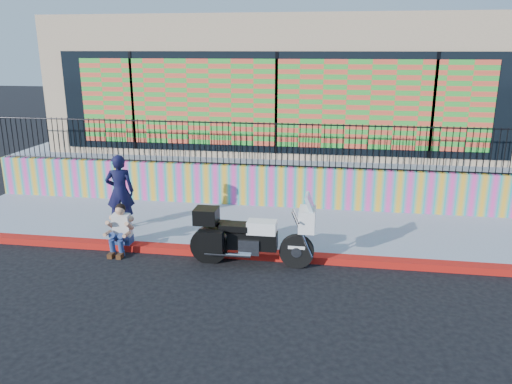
# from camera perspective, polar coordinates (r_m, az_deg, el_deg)

# --- Properties ---
(ground) EXTENTS (90.00, 90.00, 0.00)m
(ground) POSITION_cam_1_polar(r_m,az_deg,el_deg) (10.83, -0.44, -7.48)
(ground) COLOR black
(ground) RESTS_ON ground
(red_curb) EXTENTS (16.00, 0.30, 0.15)m
(red_curb) POSITION_cam_1_polar(r_m,az_deg,el_deg) (10.80, -0.44, -7.11)
(red_curb) COLOR #AF1E0C
(red_curb) RESTS_ON ground
(sidewalk) EXTENTS (16.00, 3.00, 0.15)m
(sidewalk) POSITION_cam_1_polar(r_m,az_deg,el_deg) (12.31, 0.82, -4.11)
(sidewalk) COLOR gray
(sidewalk) RESTS_ON ground
(mural_wall) EXTENTS (16.00, 0.20, 1.10)m
(mural_wall) POSITION_cam_1_polar(r_m,az_deg,el_deg) (13.63, 1.80, 0.66)
(mural_wall) COLOR #EE3EA6
(mural_wall) RESTS_ON sidewalk
(metal_fence) EXTENTS (15.80, 0.04, 1.20)m
(metal_fence) POSITION_cam_1_polar(r_m,az_deg,el_deg) (13.37, 1.84, 5.42)
(metal_fence) COLOR black
(metal_fence) RESTS_ON mural_wall
(elevated_platform) EXTENTS (16.00, 10.00, 1.25)m
(elevated_platform) POSITION_cam_1_polar(r_m,az_deg,el_deg) (18.58, 3.80, 4.60)
(elevated_platform) COLOR gray
(elevated_platform) RESTS_ON ground
(storefront_building) EXTENTS (14.00, 8.06, 4.00)m
(storefront_building) POSITION_cam_1_polar(r_m,az_deg,el_deg) (18.02, 3.89, 12.66)
(storefront_building) COLOR tan
(storefront_building) RESTS_ON elevated_platform
(police_motorcycle) EXTENTS (2.53, 0.84, 1.58)m
(police_motorcycle) POSITION_cam_1_polar(r_m,az_deg,el_deg) (10.25, -0.67, -4.88)
(police_motorcycle) COLOR black
(police_motorcycle) RESTS_ON ground
(police_officer) EXTENTS (0.76, 0.61, 1.80)m
(police_officer) POSITION_cam_1_polar(r_m,az_deg,el_deg) (12.30, -15.28, 0.05)
(police_officer) COLOR black
(police_officer) RESTS_ON sidewalk
(seated_man) EXTENTS (0.54, 0.71, 1.06)m
(seated_man) POSITION_cam_1_polar(r_m,az_deg,el_deg) (11.30, -15.32, -4.59)
(seated_man) COLOR navy
(seated_man) RESTS_ON ground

